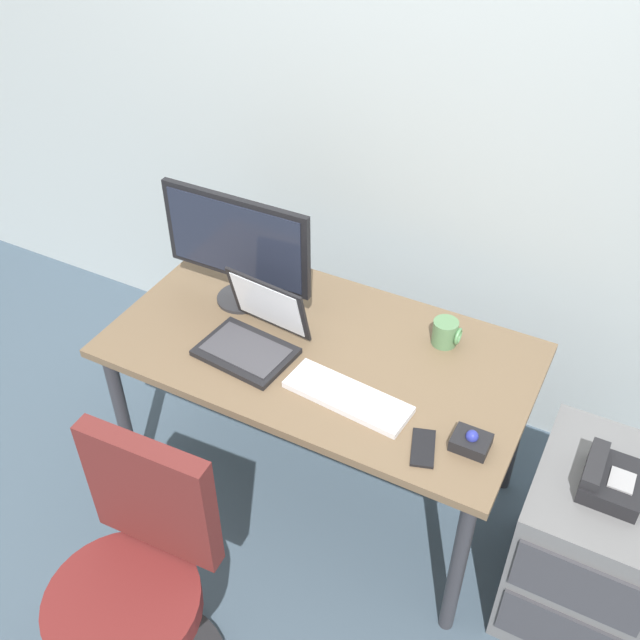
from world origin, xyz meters
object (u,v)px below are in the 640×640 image
office_chair (138,595)px  coffee_mug (446,333)px  laptop (254,334)px  file_cabinet (587,545)px  keyboard (348,396)px  cell_phone (423,448)px  desk_phone (610,480)px  trackball_mouse (471,441)px  monitor_main (236,244)px

office_chair → coffee_mug: 1.27m
laptop → coffee_mug: laptop is taller
file_cabinet → coffee_mug: bearing=157.3°
coffee_mug → laptop: bearing=-151.0°
keyboard → cell_phone: 0.30m
desk_phone → laptop: 1.20m
keyboard → coffee_mug: size_ratio=4.35×
desk_phone → trackball_mouse: trackball_mouse is taller
monitor_main → cell_phone: 0.96m
monitor_main → keyboard: monitor_main is taller
trackball_mouse → monitor_main: bearing=163.7°
coffee_mug → trackball_mouse: bearing=-60.5°
monitor_main → coffee_mug: monitor_main is taller
keyboard → laptop: size_ratio=1.25×
laptop → trackball_mouse: bearing=-6.4°
coffee_mug → office_chair: bearing=-113.8°
trackball_mouse → cell_phone: bearing=-148.8°
keyboard → coffee_mug: bearing=66.0°
file_cabinet → desk_phone: desk_phone is taller
file_cabinet → trackball_mouse: (-0.40, -0.14, 0.43)m
desk_phone → laptop: laptop is taller
monitor_main → keyboard: bearing=-26.0°
laptop → cell_phone: 0.70m
monitor_main → laptop: monitor_main is taller
file_cabinet → office_chair: office_chair is taller
desk_phone → monitor_main: monitor_main is taller
monitor_main → desk_phone: bearing=-6.8°
office_chair → keyboard: bearing=66.4°
file_cabinet → cell_phone: (-0.52, -0.21, 0.42)m
laptop → coffee_mug: (0.57, 0.32, -0.01)m
monitor_main → keyboard: 0.68m
desk_phone → office_chair: office_chair is taller
desk_phone → monitor_main: 1.41m
file_cabinet → laptop: (-1.20, -0.05, 0.46)m
trackball_mouse → coffee_mug: size_ratio=1.14×
file_cabinet → monitor_main: monitor_main is taller
file_cabinet → trackball_mouse: size_ratio=5.74×
laptop → trackball_mouse: (0.80, -0.09, -0.03)m
monitor_main → trackball_mouse: 1.04m
coffee_mug → keyboard: bearing=-114.0°
desk_phone → monitor_main: (-1.37, 0.16, 0.30)m
trackball_mouse → coffee_mug: (-0.23, 0.40, 0.02)m
laptop → cell_phone: laptop is taller
coffee_mug → cell_phone: 0.49m
file_cabinet → coffee_mug: coffee_mug is taller
office_chair → laptop: (-0.08, 0.80, 0.36)m
file_cabinet → desk_phone: (-0.01, -0.02, 0.35)m
keyboard → cell_phone: bearing=-15.7°
monitor_main → laptop: 0.33m
desk_phone → trackball_mouse: size_ratio=1.82×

